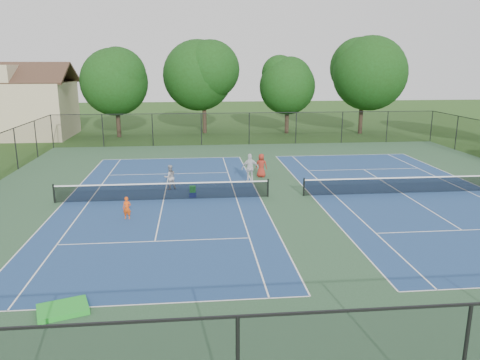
{
  "coord_description": "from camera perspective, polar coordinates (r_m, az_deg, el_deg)",
  "views": [
    {
      "loc": [
        -5.22,
        -25.62,
        7.47
      ],
      "look_at": [
        -2.76,
        -1.0,
        1.3
      ],
      "focal_mm": 35.0,
      "sensor_mm": 36.0,
      "label": 1
    }
  ],
  "objects": [
    {
      "name": "court_pad",
      "position": [
        27.19,
        5.6,
        -2.0
      ],
      "size": [
        36.0,
        36.0,
        0.01
      ],
      "primitive_type": "cube",
      "color": "#28482C",
      "rests_on": "ground"
    },
    {
      "name": "tennis_court_right",
      "position": [
        29.32,
        19.15,
        -1.35
      ],
      "size": [
        12.0,
        23.83,
        1.07
      ],
      "color": "navy",
      "rests_on": "ground"
    },
    {
      "name": "tree_back_a",
      "position": [
        50.24,
        -14.93,
        11.92
      ],
      "size": [
        6.8,
        6.8,
        9.15
      ],
      "color": "#2D2116",
      "rests_on": "ground"
    },
    {
      "name": "green_tarp",
      "position": [
        15.97,
        -20.8,
        -14.51
      ],
      "size": [
        1.76,
        1.51,
        0.16
      ],
      "primitive_type": "cube",
      "rotation": [
        0.0,
        0.0,
        0.34
      ],
      "color": "green",
      "rests_on": "ground"
    },
    {
      "name": "bystander_c",
      "position": [
        31.51,
        2.61,
        1.78
      ],
      "size": [
        0.87,
        0.66,
        1.61
      ],
      "primitive_type": "imported",
      "rotation": [
        0.0,
        0.0,
        2.94
      ],
      "color": "maroon",
      "rests_on": "ground"
    },
    {
      "name": "clapboard_house",
      "position": [
        53.83,
        -25.23,
        8.03
      ],
      "size": [
        10.8,
        8.1,
        7.65
      ],
      "color": "tan",
      "rests_on": "ground"
    },
    {
      "name": "bystander_a",
      "position": [
        30.04,
        1.25,
        1.45
      ],
      "size": [
        1.15,
        0.58,
        1.88
      ],
      "primitive_type": "imported",
      "rotation": [
        0.0,
        0.0,
        3.25
      ],
      "color": "silver",
      "rests_on": "ground"
    },
    {
      "name": "ground",
      "position": [
        27.19,
        5.6,
        -2.01
      ],
      "size": [
        140.0,
        140.0,
        0.0
      ],
      "primitive_type": "plane",
      "color": "#234716",
      "rests_on": "ground"
    },
    {
      "name": "child_player",
      "position": [
        23.71,
        -13.62,
        -3.34
      ],
      "size": [
        0.45,
        0.33,
        1.12
      ],
      "primitive_type": "imported",
      "rotation": [
        0.0,
        0.0,
        -0.15
      ],
      "color": "#EA4C0F",
      "rests_on": "ground"
    },
    {
      "name": "tree_back_b",
      "position": [
        51.64,
        -4.46,
        13.0
      ],
      "size": [
        7.6,
        7.6,
        10.03
      ],
      "color": "#2D2116",
      "rests_on": "ground"
    },
    {
      "name": "perimeter_fence",
      "position": [
        26.79,
        5.68,
        1.28
      ],
      "size": [
        36.08,
        36.08,
        3.02
      ],
      "color": "black",
      "rests_on": "ground"
    },
    {
      "name": "ball_hopper",
      "position": [
        26.94,
        -5.79,
        -1.11
      ],
      "size": [
        0.36,
        0.3,
        0.36
      ],
      "primitive_type": "cube",
      "rotation": [
        0.0,
        0.0,
        -0.07
      ],
      "color": "green",
      "rests_on": "ball_crate"
    },
    {
      "name": "tree_back_c",
      "position": [
        51.68,
        5.84,
        11.73
      ],
      "size": [
        6.0,
        6.0,
        8.4
      ],
      "color": "#2D2116",
      "rests_on": "ground"
    },
    {
      "name": "instructor",
      "position": [
        28.75,
        -8.53,
        0.34
      ],
      "size": [
        0.89,
        0.79,
        1.52
      ],
      "primitive_type": "imported",
      "rotation": [
        0.0,
        0.0,
        3.49
      ],
      "color": "#9D9C9F",
      "rests_on": "ground"
    },
    {
      "name": "tree_back_d",
      "position": [
        52.86,
        14.85,
        12.86
      ],
      "size": [
        7.8,
        7.8,
        10.37
      ],
      "color": "#2D2116",
      "rests_on": "ground"
    },
    {
      "name": "tennis_court_left",
      "position": [
        26.72,
        -9.3,
        -2.2
      ],
      "size": [
        12.0,
        23.83,
        1.07
      ],
      "color": "navy",
      "rests_on": "ground"
    },
    {
      "name": "ball_crate",
      "position": [
        27.03,
        -5.78,
        -1.79
      ],
      "size": [
        0.4,
        0.29,
        0.3
      ],
      "primitive_type": "cube",
      "rotation": [
        0.0,
        0.0,
        -0.01
      ],
      "color": "navy",
      "rests_on": "ground"
    }
  ]
}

